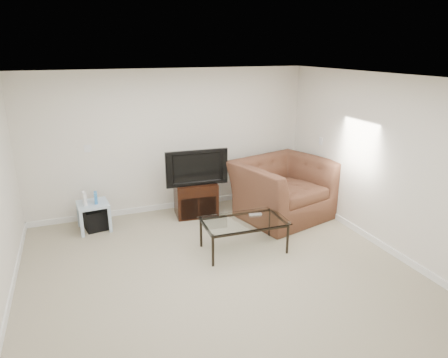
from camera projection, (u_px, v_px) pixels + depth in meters
name	position (u px, v px, depth m)	size (l,w,h in m)	color
floor	(221.00, 276.00, 5.19)	(5.00, 5.00, 0.00)	tan
ceiling	(220.00, 79.00, 4.40)	(5.00, 5.00, 0.00)	white
wall_back	(171.00, 142.00, 7.01)	(5.00, 0.02, 2.50)	silver
wall_right	(386.00, 165.00, 5.64)	(0.02, 5.00, 2.50)	silver
plate_back	(88.00, 149.00, 6.53)	(0.12, 0.02, 0.12)	white
plate_right_switch	(321.00, 141.00, 7.05)	(0.02, 0.09, 0.13)	white
plate_right_outlet	(326.00, 197.00, 7.09)	(0.02, 0.08, 0.12)	white
tv_stand	(196.00, 199.00, 7.01)	(0.71, 0.50, 0.59)	black
dvd_player	(196.00, 189.00, 6.91)	(0.36, 0.25, 0.05)	black
television	(195.00, 166.00, 6.80)	(0.99, 0.20, 0.62)	black
side_table	(94.00, 216.00, 6.45)	(0.48, 0.48, 0.46)	silver
subwoofer	(96.00, 219.00, 6.50)	(0.35, 0.35, 0.35)	black
game_console	(84.00, 198.00, 6.29)	(0.05, 0.15, 0.21)	white
game_case	(96.00, 198.00, 6.36)	(0.05, 0.13, 0.18)	#337FCC
recliner	(283.00, 180.00, 6.85)	(1.53, 0.99, 1.33)	#4B311D
coffee_table	(244.00, 235.00, 5.79)	(1.20, 0.68, 0.47)	black
remote	(255.00, 214.00, 5.89)	(0.19, 0.05, 0.02)	#B2B2B7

